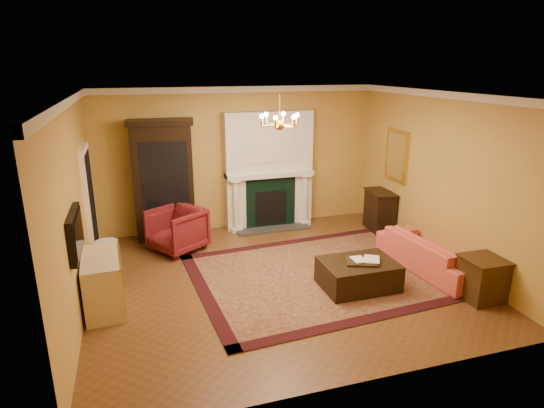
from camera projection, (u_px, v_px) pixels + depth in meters
name	position (u px, v px, depth m)	size (l,w,h in m)	color
floor	(279.00, 279.00, 7.60)	(6.00, 5.50, 0.02)	brown
ceiling	(280.00, 94.00, 6.72)	(6.00, 5.50, 0.02)	silver
wall_back	(239.00, 159.00, 9.68)	(6.00, 0.02, 3.00)	#AF7D3E
wall_front	(363.00, 261.00, 4.64)	(6.00, 0.02, 3.00)	#AF7D3E
wall_left	(74.00, 209.00, 6.31)	(0.02, 5.50, 3.00)	#AF7D3E
wall_right	(441.00, 178.00, 8.01)	(0.02, 5.50, 3.00)	#AF7D3E
fireplace	(269.00, 173.00, 9.77)	(1.90, 0.70, 2.50)	silver
crown_molding	(262.00, 95.00, 7.61)	(6.00, 5.50, 0.12)	silver
doorway	(90.00, 205.00, 8.02)	(0.08, 1.05, 2.10)	white
tv_panel	(76.00, 233.00, 5.83)	(0.09, 0.95, 0.58)	black
gilt_mirror	(397.00, 156.00, 9.23)	(0.06, 0.76, 1.05)	gold
chandelier	(280.00, 121.00, 6.83)	(0.63, 0.55, 0.53)	gold
oriental_rug	(324.00, 274.00, 7.75)	(4.30, 3.23, 0.02)	#45100E
china_cabinet	(164.00, 183.00, 9.08)	(1.16, 0.53, 2.31)	black
wingback_armchair	(177.00, 228.00, 8.63)	(0.89, 0.83, 0.91)	maroon
pedestal_table	(108.00, 257.00, 7.46)	(0.38, 0.38, 0.67)	black
commode	(103.00, 283.00, 6.56)	(0.51, 1.09, 0.81)	beige
coral_sofa	(431.00, 248.00, 7.81)	(2.06, 0.60, 0.81)	#E05247
end_table	(482.00, 280.00, 6.84)	(0.55, 0.55, 0.64)	#3A220F
console_table	(379.00, 211.00, 9.71)	(0.43, 0.74, 0.83)	black
leather_ottoman	(358.00, 274.00, 7.22)	(1.16, 0.84, 0.43)	black
ottoman_tray	(362.00, 261.00, 7.13)	(0.48, 0.38, 0.03)	black
book_a	(353.00, 253.00, 7.06)	(0.20, 0.02, 0.26)	gray
book_b	(365.00, 250.00, 7.11)	(0.23, 0.02, 0.32)	gray
topiary_left	(239.00, 162.00, 9.46)	(0.17, 0.17, 0.46)	gray
topiary_right	(292.00, 158.00, 9.79)	(0.17, 0.17, 0.46)	gray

